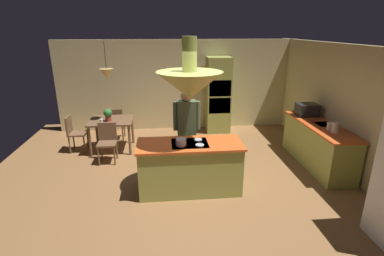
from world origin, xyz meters
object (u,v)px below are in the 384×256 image
at_px(chair_by_back_wall, 116,122).
at_px(potted_plant_on_table, 108,114).
at_px(canister_flour, 336,128).
at_px(canister_sugar, 330,126).
at_px(chair_facing_island, 107,140).
at_px(oven_tower, 218,95).
at_px(kitchen_island, 190,167).
at_px(cup_on_table, 101,121).
at_px(microwave_on_counter, 307,110).
at_px(dining_table, 111,124).
at_px(person_at_island, 187,126).
at_px(chair_at_corner, 74,131).
at_px(cooking_pot_on_cooktop, 181,142).

distance_m(chair_by_back_wall, potted_plant_on_table, 0.87).
bearing_deg(potted_plant_on_table, canister_flour, -20.80).
distance_m(potted_plant_on_table, canister_sugar, 4.84).
height_order(chair_facing_island, potted_plant_on_table, potted_plant_on_table).
relative_size(potted_plant_on_table, canister_sugar, 1.95).
bearing_deg(oven_tower, potted_plant_on_table, -156.42).
height_order(kitchen_island, cup_on_table, kitchen_island).
xyz_separation_m(chair_facing_island, microwave_on_counter, (4.54, 0.00, 0.56)).
xyz_separation_m(dining_table, person_at_island, (1.70, -1.44, 0.36)).
xyz_separation_m(oven_tower, chair_by_back_wall, (-2.80, -0.48, -0.55)).
height_order(chair_at_corner, microwave_on_counter, microwave_on_counter).
bearing_deg(chair_at_corner, oven_tower, -72.79).
relative_size(canister_flour, cooking_pot_on_cooktop, 1.12).
xyz_separation_m(chair_at_corner, cooking_pot_on_cooktop, (2.43, -2.23, 0.50)).
bearing_deg(person_at_island, chair_at_corner, 150.97).
xyz_separation_m(oven_tower, cup_on_table, (-2.98, -1.36, -0.25)).
distance_m(kitchen_island, microwave_on_counter, 3.24).
relative_size(kitchen_island, canister_flour, 9.23).
bearing_deg(oven_tower, canister_sugar, -58.14).
bearing_deg(potted_plant_on_table, oven_tower, 23.58).
xyz_separation_m(chair_facing_island, cooking_pot_on_cooktop, (1.54, -1.57, 0.50)).
distance_m(chair_facing_island, potted_plant_on_table, 0.71).
xyz_separation_m(dining_table, potted_plant_on_table, (-0.04, -0.10, 0.27)).
relative_size(oven_tower, chair_by_back_wall, 2.42).
distance_m(chair_facing_island, cooking_pot_on_cooktop, 2.26).
bearing_deg(canister_flour, microwave_on_counter, 90.00).
xyz_separation_m(canister_flour, cooking_pot_on_cooktop, (-3.00, -0.39, -0.02)).
bearing_deg(oven_tower, cooking_pot_on_cooktop, -110.48).
bearing_deg(dining_table, oven_tower, 22.21).
bearing_deg(kitchen_island, cooking_pot_on_cooktop, -140.91).
relative_size(chair_at_corner, cup_on_table, 9.67).
relative_size(dining_table, chair_facing_island, 1.18).
distance_m(chair_at_corner, microwave_on_counter, 5.50).
bearing_deg(person_at_island, dining_table, 139.80).
relative_size(chair_at_corner, canister_flour, 4.31).
distance_m(kitchen_island, person_at_island, 0.86).
relative_size(kitchen_island, chair_by_back_wall, 2.14).
xyz_separation_m(canister_sugar, cooking_pot_on_cooktop, (-3.00, -0.57, 0.00)).
bearing_deg(canister_sugar, cooking_pot_on_cooktop, -169.17).
height_order(dining_table, potted_plant_on_table, potted_plant_on_table).
height_order(kitchen_island, microwave_on_counter, microwave_on_counter).
height_order(chair_facing_island, chair_at_corner, same).
bearing_deg(canister_sugar, cup_on_table, 163.07).
distance_m(person_at_island, potted_plant_on_table, 2.20).
distance_m(chair_at_corner, cooking_pot_on_cooktop, 3.34).
distance_m(dining_table, cooking_pot_on_cooktop, 2.73).
bearing_deg(canister_flour, chair_by_back_wall, 151.20).
bearing_deg(chair_at_corner, canister_flour, -108.68).
xyz_separation_m(kitchen_island, canister_flour, (2.84, 0.26, 0.56)).
bearing_deg(potted_plant_on_table, microwave_on_counter, -6.97).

